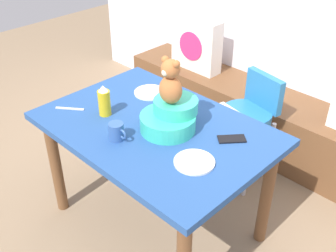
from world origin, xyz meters
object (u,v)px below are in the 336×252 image
object	(u,v)px
dining_table	(156,141)
dinner_plate_near	(194,162)
teddy_bear	(170,82)
infant_seat_teal	(170,117)
ketchup_bottle	(104,101)
pillow_floral_left	(196,44)
cell_phone	(232,139)
coffee_mug	(117,132)
dinner_plate_far	(150,92)
highchair	(248,116)

from	to	relation	value
dining_table	dinner_plate_near	distance (m)	0.40
dining_table	teddy_bear	distance (m)	0.39
infant_seat_teal	ketchup_bottle	size ratio (longest dim) A/B	1.78
pillow_floral_left	ketchup_bottle	world-z (taller)	ketchup_bottle
infant_seat_teal	cell_phone	xyz separation A→B (m)	(0.30, 0.15, -0.07)
ketchup_bottle	cell_phone	bearing A→B (deg)	24.46
dinner_plate_near	cell_phone	world-z (taller)	dinner_plate_near
coffee_mug	dinner_plate_far	distance (m)	0.53
dining_table	highchair	world-z (taller)	highchair
ketchup_bottle	coffee_mug	bearing A→B (deg)	-24.72
pillow_floral_left	dining_table	size ratio (longest dim) A/B	0.35
pillow_floral_left	coffee_mug	distance (m)	1.56
pillow_floral_left	ketchup_bottle	bearing A→B (deg)	-71.38
highchair	cell_phone	distance (m)	0.67
dining_table	cell_phone	world-z (taller)	cell_phone
highchair	teddy_bear	distance (m)	0.87
dinner_plate_far	ketchup_bottle	bearing A→B (deg)	-89.86
dining_table	teddy_bear	xyz separation A→B (m)	(0.08, 0.04, 0.38)
dining_table	cell_phone	bearing A→B (deg)	25.98
dinner_plate_far	teddy_bear	bearing A→B (deg)	-28.05
coffee_mug	dinner_plate_far	xyz separation A→B (m)	(-0.24, 0.46, -0.04)
coffee_mug	cell_phone	bearing A→B (deg)	44.25
dining_table	dinner_plate_far	world-z (taller)	dinner_plate_far
dinner_plate_near	highchair	bearing A→B (deg)	107.25
highchair	dining_table	bearing A→B (deg)	-98.24
dining_table	dinner_plate_far	bearing A→B (deg)	140.96
coffee_mug	dining_table	bearing A→B (deg)	78.75
pillow_floral_left	teddy_bear	xyz separation A→B (m)	(0.80, -1.13, 0.34)
pillow_floral_left	ketchup_bottle	xyz separation A→B (m)	(0.43, -1.29, 0.15)
highchair	coffee_mug	bearing A→B (deg)	-98.95
highchair	coffee_mug	xyz separation A→B (m)	(-0.15, -0.98, 0.27)
ketchup_bottle	dinner_plate_near	size ratio (longest dim) A/B	0.92
teddy_bear	ketchup_bottle	bearing A→B (deg)	-156.75
dining_table	dinner_plate_near	size ratio (longest dim) A/B	6.37
highchair	teddy_bear	world-z (taller)	teddy_bear
pillow_floral_left	teddy_bear	world-z (taller)	teddy_bear
teddy_bear	infant_seat_teal	bearing A→B (deg)	90.00
teddy_bear	dinner_plate_near	size ratio (longest dim) A/B	1.25
highchair	dinner_plate_far	distance (m)	0.69
pillow_floral_left	dinner_plate_near	xyz separation A→B (m)	(1.10, -1.27, 0.07)
highchair	infant_seat_teal	xyz separation A→B (m)	(-0.03, -0.71, 0.29)
coffee_mug	dinner_plate_near	world-z (taller)	coffee_mug
coffee_mug	dinner_plate_near	size ratio (longest dim) A/B	0.60
coffee_mug	highchair	bearing A→B (deg)	81.05
infant_seat_teal	ketchup_bottle	world-z (taller)	ketchup_bottle
infant_seat_teal	dinner_plate_near	bearing A→B (deg)	-25.02
pillow_floral_left	dinner_plate_far	xyz separation A→B (m)	(0.43, -0.93, 0.07)
dinner_plate_far	dinner_plate_near	bearing A→B (deg)	-26.68
coffee_mug	dinner_plate_near	xyz separation A→B (m)	(0.42, 0.13, -0.04)
pillow_floral_left	infant_seat_teal	bearing A→B (deg)	-54.69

